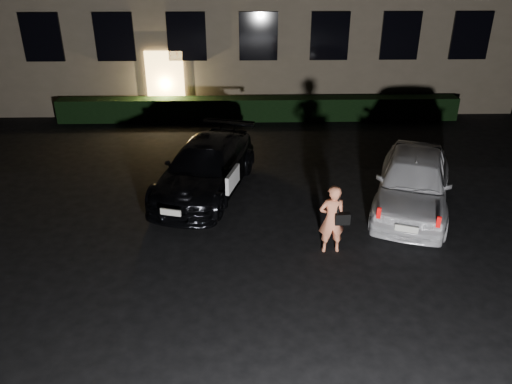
{
  "coord_description": "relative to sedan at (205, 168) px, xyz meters",
  "views": [
    {
      "loc": [
        -0.57,
        -7.78,
        5.93
      ],
      "look_at": [
        -0.32,
        2.0,
        1.11
      ],
      "focal_mm": 35.0,
      "sensor_mm": 36.0,
      "label": 1
    }
  ],
  "objects": [
    {
      "name": "sedan",
      "position": [
        0.0,
        0.0,
        0.0
      ],
      "size": [
        3.02,
        4.93,
        1.33
      ],
      "rotation": [
        0.0,
        0.0,
        -0.27
      ],
      "color": "black",
      "rests_on": "ground"
    },
    {
      "name": "man",
      "position": [
        2.87,
        -3.05,
        0.11
      ],
      "size": [
        0.66,
        0.41,
        1.56
      ],
      "rotation": [
        0.0,
        0.0,
        3.22
      ],
      "color": "#FF8C61",
      "rests_on": "ground"
    },
    {
      "name": "ground",
      "position": [
        1.6,
        -4.38,
        -0.67
      ],
      "size": [
        80.0,
        80.0,
        0.0
      ],
      "primitive_type": "plane",
      "color": "black",
      "rests_on": "ground"
    },
    {
      "name": "hedge",
      "position": [
        1.6,
        6.12,
        -0.24
      ],
      "size": [
        15.0,
        0.7,
        0.85
      ],
      "primitive_type": "cube",
      "color": "black",
      "rests_on": "ground"
    },
    {
      "name": "hatch",
      "position": [
        5.2,
        -1.13,
        0.06
      ],
      "size": [
        3.12,
        4.63,
        1.46
      ],
      "rotation": [
        0.0,
        0.0,
        -0.36
      ],
      "color": "white",
      "rests_on": "ground"
    }
  ]
}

